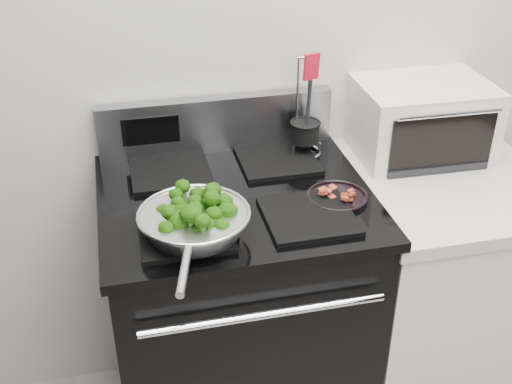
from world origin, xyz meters
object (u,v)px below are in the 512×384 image
object	(u,v)px
gas_range	(237,315)
skillet	(194,222)
bacon_plate	(337,194)
toaster_oven	(421,118)
utensil_holder	(305,136)

from	to	relation	value
gas_range	skillet	bearing A→B (deg)	-126.90
bacon_plate	toaster_oven	xyz separation A→B (m)	(0.38, 0.28, 0.07)
gas_range	bacon_plate	distance (m)	0.56
skillet	toaster_oven	bearing A→B (deg)	38.86
skillet	bacon_plate	size ratio (longest dim) A/B	2.64
bacon_plate	toaster_oven	bearing A→B (deg)	36.13
gas_range	skillet	world-z (taller)	gas_range
gas_range	toaster_oven	size ratio (longest dim) A/B	2.62
skillet	toaster_oven	distance (m)	0.89
skillet	utensil_holder	size ratio (longest dim) A/B	1.36
gas_range	toaster_oven	xyz separation A→B (m)	(0.66, 0.18, 0.55)
gas_range	skillet	xyz separation A→B (m)	(-0.15, -0.19, 0.51)
utensil_holder	bacon_plate	bearing A→B (deg)	-103.13
skillet	bacon_plate	xyz separation A→B (m)	(0.43, 0.10, -0.03)
skillet	utensil_holder	bearing A→B (deg)	57.21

